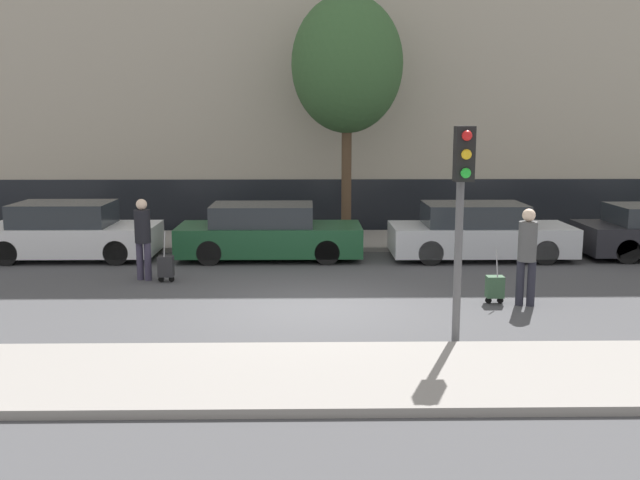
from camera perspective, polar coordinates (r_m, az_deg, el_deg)
ground_plane at (r=13.24m, az=-0.45°, el=-5.36°), size 80.00×80.00×0.00m
sidewalk_near at (r=9.64m, az=-0.25°, el=-10.79°), size 28.00×2.50×0.12m
sidewalk_far at (r=20.07m, az=-0.63°, el=-0.03°), size 28.00×3.00×0.12m
building_facade at (r=23.55m, az=-0.72°, el=15.44°), size 28.00×2.94×11.65m
parked_car_0 at (r=18.71m, az=-19.38°, el=0.57°), size 4.20×1.84×1.41m
parked_car_1 at (r=17.72m, az=-4.18°, el=0.56°), size 4.52×1.82×1.36m
parked_car_2 at (r=18.09m, az=12.58°, el=0.57°), size 4.43×1.79×1.38m
pedestrian_left at (r=15.69m, az=-14.00°, el=0.46°), size 0.34×0.34×1.76m
trolley_left at (r=15.51m, az=-12.23°, el=-2.08°), size 0.34×0.29×1.10m
pedestrian_right at (r=13.65m, az=16.24°, el=-0.82°), size 0.34×0.34×1.82m
trolley_right at (r=13.79m, az=13.81°, el=-3.66°), size 0.34×0.29×1.07m
traffic_light at (r=10.71m, az=11.29°, el=3.89°), size 0.28×0.47×3.33m
parked_bicycle at (r=19.73m, az=-2.98°, el=1.06°), size 1.77×0.06×0.96m
bare_tree_near_crossing at (r=20.07m, az=2.18°, el=13.81°), size 3.06×3.06×6.66m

